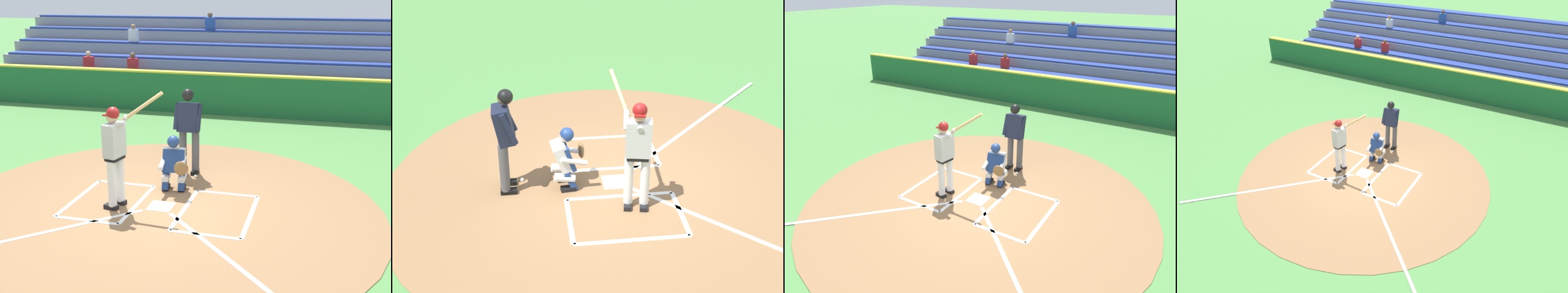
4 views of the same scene
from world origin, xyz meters
TOP-DOWN VIEW (x-y plane):
  - ground_plane at (0.00, 0.00)m, footprint 120.00×120.00m
  - dirt_circle at (0.00, 0.00)m, footprint 8.00×8.00m
  - home_plate_and_chalk at (0.00, 0.88)m, footprint 7.93×4.91m
  - batter at (0.76, 0.20)m, footprint 1.03×0.58m
  - catcher at (0.00, -0.85)m, footprint 0.63×0.62m
  - plate_umpire at (-0.01, -1.85)m, footprint 0.58×0.41m
  - baseball at (-0.23, -1.62)m, footprint 0.07×0.07m
  - backstop_wall at (0.00, -7.50)m, footprint 22.00×0.36m
  - bleacher_stand at (0.00, -11.33)m, footprint 20.00×5.10m

SIDE VIEW (x-z plane):
  - ground_plane at x=0.00m, z-range 0.00..0.00m
  - dirt_circle at x=0.00m, z-range 0.00..0.01m
  - home_plate_and_chalk at x=0.00m, z-range 0.01..0.02m
  - baseball at x=-0.23m, z-range 0.00..0.07m
  - catcher at x=0.00m, z-range 0.02..1.15m
  - backstop_wall at x=0.00m, z-range 0.00..1.31m
  - bleacher_stand at x=0.00m, z-range -0.50..2.50m
  - plate_umpire at x=-0.01m, z-range 0.14..2.01m
  - batter at x=0.76m, z-range 0.04..2.16m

